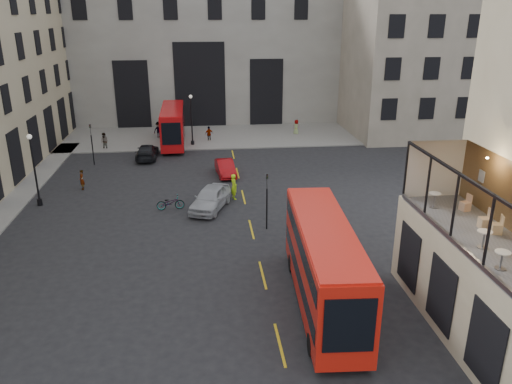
{
  "coord_description": "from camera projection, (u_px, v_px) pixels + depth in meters",
  "views": [
    {
      "loc": [
        -4.98,
        -17.58,
        13.5
      ],
      "look_at": [
        -1.82,
        10.9,
        3.0
      ],
      "focal_mm": 35.0,
      "sensor_mm": 36.0,
      "label": 1
    }
  ],
  "objects": [
    {
      "name": "pedestrian_e",
      "position": [
        82.0,
        180.0,
        39.54
      ],
      "size": [
        0.52,
        0.66,
        1.6
      ],
      "primitive_type": "imported",
      "rotation": [
        0.0,
        0.0,
        4.97
      ],
      "color": "gray",
      "rests_on": "ground"
    },
    {
      "name": "ground",
      "position": [
        325.0,
        341.0,
        21.57
      ],
      "size": [
        140.0,
        140.0,
        0.0
      ],
      "primitive_type": "plane",
      "color": "black",
      "rests_on": "ground"
    },
    {
      "name": "pedestrian_a",
      "position": [
        105.0,
        141.0,
        50.74
      ],
      "size": [
        1.05,
        0.96,
        1.76
      ],
      "primitive_type": "imported",
      "rotation": [
        0.0,
        0.0,
        -0.41
      ],
      "color": "gray",
      "rests_on": "ground"
    },
    {
      "name": "bus_near",
      "position": [
        324.0,
        261.0,
        23.46
      ],
      "size": [
        3.02,
        10.66,
        4.2
      ],
      "color": "red",
      "rests_on": "ground"
    },
    {
      "name": "pedestrian_d",
      "position": [
        296.0,
        127.0,
        56.99
      ],
      "size": [
        1.0,
        0.93,
        1.71
      ],
      "primitive_type": "imported",
      "rotation": [
        0.0,
        0.0,
        2.52
      ],
      "color": "gray",
      "rests_on": "ground"
    },
    {
      "name": "building_right",
      "position": [
        416.0,
        38.0,
        57.36
      ],
      "size": [
        16.6,
        18.6,
        20.0
      ],
      "color": "#AB9C89",
      "rests_on": "ground"
    },
    {
      "name": "traffic_light_far",
      "position": [
        91.0,
        139.0,
        45.32
      ],
      "size": [
        0.16,
        0.2,
        3.8
      ],
      "color": "black",
      "rests_on": "ground"
    },
    {
      "name": "bus_far",
      "position": [
        173.0,
        124.0,
        52.34
      ],
      "size": [
        2.46,
        9.89,
        3.93
      ],
      "color": "#BC0D0F",
      "rests_on": "ground"
    },
    {
      "name": "cafe_table_far",
      "position": [
        435.0,
        198.0,
        23.71
      ],
      "size": [
        0.58,
        0.58,
        0.72
      ],
      "color": "beige",
      "rests_on": "cafe_floor"
    },
    {
      "name": "pedestrian_b",
      "position": [
        159.0,
        130.0,
        55.19
      ],
      "size": [
        1.42,
        1.23,
        1.91
      ],
      "primitive_type": "imported",
      "rotation": [
        0.0,
        0.0,
        0.52
      ],
      "color": "gray",
      "rests_on": "ground"
    },
    {
      "name": "cafe_table_mid",
      "position": [
        484.0,
        237.0,
        19.66
      ],
      "size": [
        0.58,
        0.58,
        0.72
      ],
      "color": "white",
      "rests_on": "cafe_floor"
    },
    {
      "name": "cafe_chair_b",
      "position": [
        497.0,
        228.0,
        21.01
      ],
      "size": [
        0.5,
        0.5,
        0.83
      ],
      "color": "tan",
      "rests_on": "cafe_floor"
    },
    {
      "name": "car_b",
      "position": [
        225.0,
        168.0,
        43.01
      ],
      "size": [
        1.81,
        4.13,
        1.32
      ],
      "primitive_type": "imported",
      "rotation": [
        0.0,
        0.0,
        0.1
      ],
      "color": "#A80A0F",
      "rests_on": "ground"
    },
    {
      "name": "cafe_chair_d",
      "position": [
        465.0,
        206.0,
        23.43
      ],
      "size": [
        0.46,
        0.46,
        0.79
      ],
      "color": "#DCA77F",
      "rests_on": "cafe_floor"
    },
    {
      "name": "pedestrian_c",
      "position": [
        209.0,
        134.0,
        54.01
      ],
      "size": [
        1.06,
        0.75,
        1.66
      ],
      "primitive_type": "imported",
      "rotation": [
        0.0,
        0.0,
        3.53
      ],
      "color": "gray",
      "rests_on": "ground"
    },
    {
      "name": "cyclist",
      "position": [
        234.0,
        187.0,
        37.5
      ],
      "size": [
        0.68,
        0.83,
        1.96
      ],
      "primitive_type": "imported",
      "rotation": [
        0.0,
        0.0,
        1.9
      ],
      "color": "#BBF219",
      "rests_on": "ground"
    },
    {
      "name": "traffic_light_near",
      "position": [
        267.0,
        194.0,
        31.83
      ],
      "size": [
        0.16,
        0.2,
        3.8
      ],
      "color": "black",
      "rests_on": "ground"
    },
    {
      "name": "bicycle",
      "position": [
        170.0,
        203.0,
        35.67
      ],
      "size": [
        2.02,
        0.86,
        1.03
      ],
      "primitive_type": "imported",
      "rotation": [
        0.0,
        0.0,
        1.66
      ],
      "color": "gray",
      "rests_on": "ground"
    },
    {
      "name": "gateway",
      "position": [
        198.0,
        44.0,
        62.61
      ],
      "size": [
        35.0,
        10.6,
        18.0
      ],
      "color": "#9C9A91",
      "rests_on": "ground"
    },
    {
      "name": "car_c",
      "position": [
        147.0,
        152.0,
        47.86
      ],
      "size": [
        1.95,
        4.68,
        1.35
      ],
      "primitive_type": "imported",
      "rotation": [
        0.0,
        0.0,
        3.13
      ],
      "color": "black",
      "rests_on": "ground"
    },
    {
      "name": "car_a",
      "position": [
        210.0,
        198.0,
        35.67
      ],
      "size": [
        3.55,
        5.18,
        1.64
      ],
      "primitive_type": "imported",
      "rotation": [
        0.0,
        0.0,
        -0.37
      ],
      "color": "#A5A7AD",
      "rests_on": "ground"
    },
    {
      "name": "cafe_floor",
      "position": [
        484.0,
        239.0,
        20.68
      ],
      "size": [
        3.0,
        10.0,
        0.1
      ],
      "primitive_type": "cube",
      "color": "slate",
      "rests_on": "host_frontage"
    },
    {
      "name": "pavement_far",
      "position": [
        193.0,
        136.0,
        56.39
      ],
      "size": [
        40.0,
        12.0,
        0.12
      ],
      "primitive_type": "cube",
      "color": "slate",
      "rests_on": "ground"
    },
    {
      "name": "cafe_chair_c",
      "position": [
        485.0,
        222.0,
        21.5
      ],
      "size": [
        0.47,
        0.47,
        0.89
      ],
      "color": "tan",
      "rests_on": "cafe_floor"
    },
    {
      "name": "cafe_table_near",
      "position": [
        502.0,
        257.0,
        18.05
      ],
      "size": [
        0.56,
        0.56,
        0.7
      ],
      "color": "white",
      "rests_on": "cafe_floor"
    },
    {
      "name": "street_lamp_b",
      "position": [
        192.0,
        123.0,
        51.86
      ],
      "size": [
        0.36,
        0.36,
        5.33
      ],
      "color": "black",
      "rests_on": "ground"
    },
    {
      "name": "street_lamp_a",
      "position": [
        35.0,
        174.0,
        35.79
      ],
      "size": [
        0.36,
        0.36,
        5.33
      ],
      "color": "black",
      "rests_on": "ground"
    },
    {
      "name": "host_frontage",
      "position": [
        476.0,
        287.0,
        21.47
      ],
      "size": [
        3.0,
        11.0,
        4.5
      ],
      "primitive_type": "cube",
      "color": "#C1B491",
      "rests_on": "ground"
    }
  ]
}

